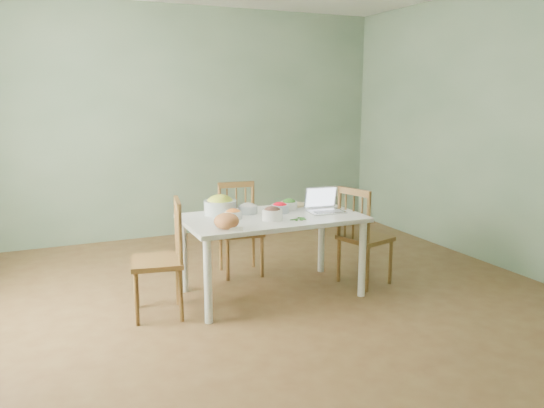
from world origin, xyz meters
name	(u,v)px	position (x,y,z in m)	size (l,w,h in m)	color
floor	(266,304)	(0.00, 0.00, 0.00)	(5.00, 5.00, 0.00)	#4B2F1A
wall_back	(183,123)	(0.00, 2.50, 1.35)	(5.00, 0.00, 2.70)	gray
wall_right	(507,130)	(2.50, 0.00, 1.35)	(0.00, 5.00, 2.70)	gray
dining_table	(272,255)	(0.14, 0.20, 0.34)	(1.46, 0.82, 0.69)	white
chair_far	(241,230)	(0.08, 0.80, 0.43)	(0.38, 0.36, 0.86)	#553817
chair_left	(157,259)	(-0.84, 0.15, 0.45)	(0.40, 0.38, 0.90)	#553817
chair_right	(365,235)	(1.02, 0.12, 0.44)	(0.39, 0.37, 0.89)	#553817
bread_boule	(227,221)	(-0.35, -0.08, 0.75)	(0.19, 0.19, 0.12)	#A86837
butter_stick	(236,229)	(-0.30, -0.15, 0.70)	(0.10, 0.03, 0.03)	white
bowl_squash	(220,205)	(-0.23, 0.44, 0.77)	(0.27, 0.27, 0.16)	#E1EE45
bowl_carrot	(233,214)	(-0.19, 0.23, 0.73)	(0.14, 0.14, 0.08)	#FF9137
bowl_onion	(248,208)	(-0.01, 0.37, 0.73)	(0.16, 0.16, 0.09)	silver
bowl_mushroom	(272,213)	(0.08, 0.06, 0.74)	(0.16, 0.16, 0.11)	#3C211B
bowl_redpep	(280,208)	(0.25, 0.28, 0.73)	(0.15, 0.15, 0.09)	red
bowl_broccoli	(289,204)	(0.38, 0.38, 0.73)	(0.15, 0.15, 0.09)	#164813
flatbread	(294,205)	(0.49, 0.50, 0.69)	(0.20, 0.20, 0.02)	beige
basil_bunch	(297,218)	(0.27, -0.01, 0.69)	(0.17, 0.17, 0.02)	#205422
laptop	(327,201)	(0.62, 0.13, 0.79)	(0.30, 0.25, 0.21)	silver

